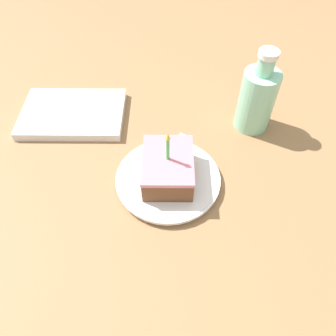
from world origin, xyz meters
name	(u,v)px	position (x,y,z in m)	size (l,w,h in m)	color
ground_plane	(155,195)	(0.00, 0.00, -0.02)	(2.40, 2.40, 0.04)	olive
plate	(168,179)	(0.03, 0.02, 0.01)	(0.21, 0.21, 0.02)	silver
cake_slice	(168,168)	(0.03, 0.02, 0.05)	(0.10, 0.12, 0.12)	brown
fork	(168,159)	(0.02, 0.06, 0.02)	(0.11, 0.17, 0.00)	silver
bottle	(257,98)	(0.22, 0.19, 0.08)	(0.08, 0.08, 0.19)	#8CD1B2
marble_board	(73,114)	(-0.20, 0.21, 0.01)	(0.24, 0.16, 0.02)	silver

